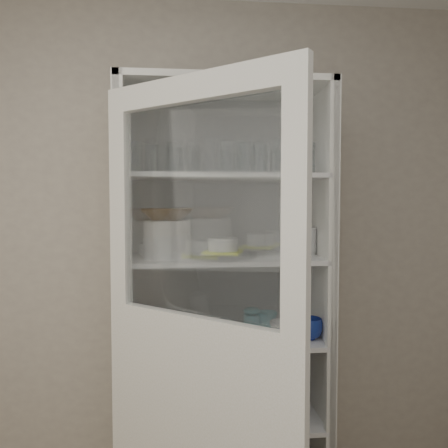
% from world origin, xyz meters
% --- Properties ---
extents(wall_back, '(3.60, 0.02, 2.60)m').
position_xyz_m(wall_back, '(0.00, 1.50, 1.30)').
color(wall_back, gray).
rests_on(wall_back, ground).
extents(pantry_cabinet, '(1.00, 0.45, 2.10)m').
position_xyz_m(pantry_cabinet, '(0.20, 1.34, 0.94)').
color(pantry_cabinet, beige).
rests_on(pantry_cabinet, floor).
extents(cupboard_door, '(0.72, 0.60, 2.00)m').
position_xyz_m(cupboard_door, '(0.05, 0.76, 0.87)').
color(cupboard_door, beige).
rests_on(cupboard_door, floor).
extents(tumbler_0, '(0.07, 0.07, 0.13)m').
position_xyz_m(tumbler_0, '(-0.21, 1.12, 1.73)').
color(tumbler_0, silver).
rests_on(tumbler_0, shelf_glass).
extents(tumbler_1, '(0.08, 0.08, 0.13)m').
position_xyz_m(tumbler_1, '(0.05, 1.12, 1.73)').
color(tumbler_1, silver).
rests_on(tumbler_1, shelf_glass).
extents(tumbler_2, '(0.08, 0.08, 0.14)m').
position_xyz_m(tumbler_2, '(0.21, 1.11, 1.73)').
color(tumbler_2, silver).
rests_on(tumbler_2, shelf_glass).
extents(tumbler_3, '(0.08, 0.08, 0.14)m').
position_xyz_m(tumbler_3, '(0.28, 1.14, 1.73)').
color(tumbler_3, silver).
rests_on(tumbler_3, shelf_glass).
extents(tumbler_4, '(0.08, 0.08, 0.14)m').
position_xyz_m(tumbler_4, '(0.35, 1.11, 1.73)').
color(tumbler_4, silver).
rests_on(tumbler_4, shelf_glass).
extents(tumbler_5, '(0.09, 0.09, 0.15)m').
position_xyz_m(tumbler_5, '(0.58, 1.15, 1.73)').
color(tumbler_5, silver).
rests_on(tumbler_5, shelf_glass).
extents(tumbler_6, '(0.08, 0.08, 0.15)m').
position_xyz_m(tumbler_6, '(0.44, 1.12, 1.74)').
color(tumbler_6, silver).
rests_on(tumbler_6, shelf_glass).
extents(tumbler_7, '(0.09, 0.09, 0.14)m').
position_xyz_m(tumbler_7, '(-0.15, 1.25, 1.73)').
color(tumbler_7, silver).
rests_on(tumbler_7, shelf_glass).
extents(tumbler_8, '(0.10, 0.10, 0.16)m').
position_xyz_m(tumbler_8, '(-0.04, 1.30, 1.74)').
color(tumbler_8, silver).
rests_on(tumbler_8, shelf_glass).
extents(tumbler_9, '(0.07, 0.07, 0.13)m').
position_xyz_m(tumbler_9, '(0.01, 1.28, 1.73)').
color(tumbler_9, silver).
rests_on(tumbler_9, shelf_glass).
extents(tumbler_10, '(0.10, 0.10, 0.16)m').
position_xyz_m(tumbler_10, '(0.31, 1.24, 1.74)').
color(tumbler_10, silver).
rests_on(tumbler_10, shelf_glass).
extents(goblet_0, '(0.07, 0.07, 0.16)m').
position_xyz_m(goblet_0, '(0.04, 1.40, 1.74)').
color(goblet_0, silver).
rests_on(goblet_0, shelf_glass).
extents(goblet_1, '(0.07, 0.07, 0.17)m').
position_xyz_m(goblet_1, '(0.05, 1.38, 1.74)').
color(goblet_1, silver).
rests_on(goblet_1, shelf_glass).
extents(goblet_2, '(0.08, 0.08, 0.17)m').
position_xyz_m(goblet_2, '(0.42, 1.34, 1.75)').
color(goblet_2, silver).
rests_on(goblet_2, shelf_glass).
extents(goblet_3, '(0.07, 0.07, 0.16)m').
position_xyz_m(goblet_3, '(0.52, 1.40, 1.74)').
color(goblet_3, silver).
rests_on(goblet_3, shelf_glass).
extents(plate_stack_front, '(0.23, 0.23, 0.11)m').
position_xyz_m(plate_stack_front, '(-0.08, 1.23, 1.32)').
color(plate_stack_front, silver).
rests_on(plate_stack_front, shelf_plates).
extents(plate_stack_back, '(0.21, 0.21, 0.06)m').
position_xyz_m(plate_stack_back, '(-0.12, 1.40, 1.29)').
color(plate_stack_back, silver).
rests_on(plate_stack_back, shelf_plates).
extents(cream_bowl, '(0.26, 0.26, 0.07)m').
position_xyz_m(cream_bowl, '(-0.08, 1.23, 1.41)').
color(cream_bowl, silver).
rests_on(cream_bowl, plate_stack_front).
extents(terracotta_bowl, '(0.29, 0.29, 0.06)m').
position_xyz_m(terracotta_bowl, '(-0.08, 1.23, 1.47)').
color(terracotta_bowl, '#4F3114').
rests_on(terracotta_bowl, cream_bowl).
extents(glass_platter, '(0.37, 0.37, 0.02)m').
position_xyz_m(glass_platter, '(0.19, 1.24, 1.27)').
color(glass_platter, silver).
rests_on(glass_platter, shelf_plates).
extents(yellow_trivet, '(0.22, 0.22, 0.01)m').
position_xyz_m(yellow_trivet, '(0.19, 1.24, 1.29)').
color(yellow_trivet, yellow).
rests_on(yellow_trivet, glass_platter).
extents(white_ramekin, '(0.18, 0.18, 0.06)m').
position_xyz_m(white_ramekin, '(0.19, 1.24, 1.32)').
color(white_ramekin, silver).
rests_on(white_ramekin, yellow_trivet).
extents(grey_bowl_stack, '(0.13, 0.13, 0.14)m').
position_xyz_m(grey_bowl_stack, '(0.61, 1.30, 1.33)').
color(grey_bowl_stack, '#B4B4B4').
rests_on(grey_bowl_stack, shelf_plates).
extents(mug_blue, '(0.15, 0.15, 0.10)m').
position_xyz_m(mug_blue, '(0.61, 1.19, 0.91)').
color(mug_blue, navy).
rests_on(mug_blue, shelf_mugs).
extents(mug_teal, '(0.13, 0.13, 0.10)m').
position_xyz_m(mug_teal, '(0.43, 1.34, 0.91)').
color(mug_teal, teal).
rests_on(mug_teal, shelf_mugs).
extents(mug_white, '(0.14, 0.14, 0.10)m').
position_xyz_m(mug_white, '(0.46, 1.16, 0.91)').
color(mug_white, silver).
rests_on(mug_white, shelf_mugs).
extents(teal_jar, '(0.09, 0.09, 0.11)m').
position_xyz_m(teal_jar, '(0.35, 1.34, 0.91)').
color(teal_jar, teal).
rests_on(teal_jar, shelf_mugs).
extents(measuring_cups, '(0.10, 0.10, 0.04)m').
position_xyz_m(measuring_cups, '(0.14, 1.22, 0.88)').
color(measuring_cups, '#B4B2C5').
rests_on(measuring_cups, shelf_mugs).
extents(white_canister, '(0.12, 0.12, 0.13)m').
position_xyz_m(white_canister, '(-0.21, 1.31, 0.93)').
color(white_canister, silver).
rests_on(white_canister, shelf_mugs).
extents(cream_dish, '(0.24, 0.24, 0.07)m').
position_xyz_m(cream_dish, '(0.05, 1.26, 0.50)').
color(cream_dish, silver).
rests_on(cream_dish, shelf_bot).
extents(tin_box, '(0.22, 0.17, 0.06)m').
position_xyz_m(tin_box, '(0.35, 1.27, 0.49)').
color(tin_box, '#9C9C9D').
rests_on(tin_box, shelf_bot).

